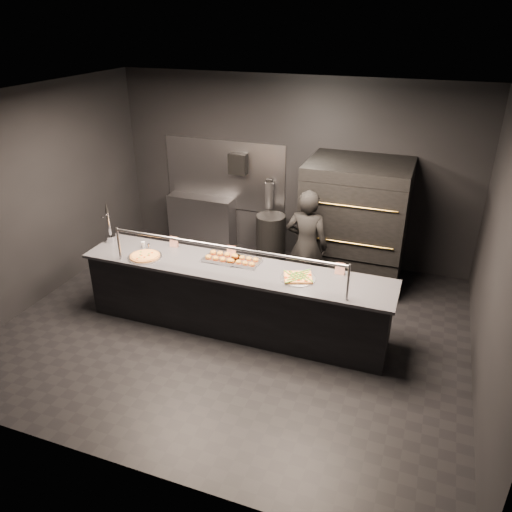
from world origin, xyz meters
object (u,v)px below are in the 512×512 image
prep_shelf (202,220)px  slider_tray_a (221,257)px  round_pizza (145,256)px  beer_tap (110,230)px  slider_tray_b (244,261)px  service_counter (235,298)px  trash_bin (271,239)px  pizza_oven (355,223)px  towel_dispenser (238,164)px  worker (307,246)px  fire_extinguisher (269,195)px  square_pizza (298,277)px

prep_shelf → slider_tray_a: size_ratio=2.50×
prep_shelf → round_pizza: (0.38, -2.47, 0.49)m
beer_tap → slider_tray_a: (1.70, 0.02, -0.14)m
slider_tray_b → service_counter: bearing=-114.4°
service_counter → trash_bin: service_counter is taller
pizza_oven → beer_tap: (-3.15, -1.77, 0.12)m
round_pizza → slider_tray_b: 1.33m
pizza_oven → trash_bin: (-1.40, 0.17, -0.55)m
towel_dispenser → trash_bin: bearing=-24.7°
towel_dispenser → worker: bearing=-39.6°
prep_shelf → slider_tray_a: (1.35, -2.17, 0.50)m
fire_extinguisher → beer_tap: size_ratio=0.86×
slider_tray_a → trash_bin: (0.05, 1.92, -0.54)m
pizza_oven → fire_extinguisher: bearing=162.1°
service_counter → beer_tap: beer_tap is taller
slider_tray_a → worker: size_ratio=0.29×
service_counter → worker: size_ratio=2.44×
trash_bin → towel_dispenser: bearing=155.3°
fire_extinguisher → square_pizza: (1.20, -2.42, -0.12)m
pizza_oven → slider_tray_a: pizza_oven is taller
fire_extinguisher → round_pizza: (-0.87, -2.55, -0.12)m
towel_dispenser → trash_bin: 1.37m
pizza_oven → prep_shelf: (-2.80, 0.42, -0.52)m
slider_tray_b → worker: (0.59, 0.95, -0.11)m
service_counter → round_pizza: 1.32m
worker → service_counter: bearing=59.8°
prep_shelf → round_pizza: 2.55m
slider_tray_b → trash_bin: 2.01m
prep_shelf → square_pizza: (2.45, -2.34, 0.49)m
beer_tap → square_pizza: 2.81m
pizza_oven → round_pizza: (-2.42, -2.05, -0.03)m
fire_extinguisher → slider_tray_a: (0.10, -2.25, -0.11)m
square_pizza → worker: size_ratio=0.25×
round_pizza → slider_tray_b: (1.29, 0.30, 0.01)m
worker → slider_tray_a: bearing=47.2°
prep_shelf → beer_tap: 2.31m
service_counter → prep_shelf: size_ratio=3.42×
slider_tray_a → trash_bin: 1.99m
pizza_oven → slider_tray_b: size_ratio=4.40×
slider_tray_b → slider_tray_a: bearing=-180.0°
towel_dispenser → slider_tray_a: bearing=-73.7°
pizza_oven → square_pizza: size_ratio=4.47×
beer_tap → slider_tray_b: 2.02m
towel_dispenser → slider_tray_a: towel_dispenser is taller
square_pizza → trash_bin: bearing=116.7°
fire_extinguisher → beer_tap: (-1.60, -2.27, 0.03)m
towel_dispenser → worker: towel_dispenser is taller
slider_tray_a → worker: bearing=46.3°
slider_tray_a → pizza_oven: bearing=50.4°
towel_dispenser → beer_tap: (-1.05, -2.26, -0.46)m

